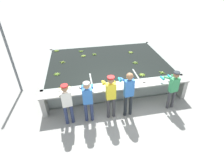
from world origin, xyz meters
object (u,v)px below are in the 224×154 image
at_px(worker_3, 129,90).
at_px(worker_4, 173,87).
at_px(worker_1, 88,98).
at_px(banana_bunch_floating_8, 131,52).
at_px(banana_bunch_floating_4, 57,51).
at_px(banana_bunch_floating_6, 94,54).
at_px(banana_bunch_floating_1, 162,73).
at_px(banana_bunch_floating_3, 142,75).
at_px(banana_bunch_floating_0, 135,63).
at_px(worker_0, 67,101).
at_px(support_post_left, 11,57).
at_px(banana_bunch_floating_9, 83,56).
at_px(worker_2, 111,93).
at_px(banana_bunch_floating_7, 57,74).
at_px(banana_bunch_floating_5, 62,62).
at_px(banana_bunch_floating_2, 81,51).
at_px(knife_0, 81,89).
at_px(knife_1, 146,82).

relative_size(worker_3, worker_4, 1.12).
distance_m(worker_1, banana_bunch_floating_8, 4.23).
height_order(banana_bunch_floating_4, banana_bunch_floating_6, same).
distance_m(banana_bunch_floating_1, banana_bunch_floating_3, 0.87).
bearing_deg(banana_bunch_floating_0, worker_0, -143.79).
bearing_deg(support_post_left, banana_bunch_floating_6, 20.03).
height_order(worker_0, banana_bunch_floating_9, worker_0).
height_order(worker_2, banana_bunch_floating_8, worker_2).
height_order(worker_2, banana_bunch_floating_7, worker_2).
xyz_separation_m(worker_3, banana_bunch_floating_5, (-2.29, 2.98, -0.18)).
xyz_separation_m(worker_1, support_post_left, (-2.75, 2.31, 0.65)).
bearing_deg(banana_bunch_floating_9, worker_3, -69.57).
relative_size(worker_4, banana_bunch_floating_4, 5.56).
xyz_separation_m(banana_bunch_floating_5, banana_bunch_floating_7, (-0.19, -1.07, -0.00)).
bearing_deg(banana_bunch_floating_1, banana_bunch_floating_5, 155.96).
bearing_deg(worker_0, banana_bunch_floating_1, 16.64).
height_order(worker_3, banana_bunch_floating_8, worker_3).
xyz_separation_m(banana_bunch_floating_0, banana_bunch_floating_8, (0.14, 1.17, -0.00)).
bearing_deg(banana_bunch_floating_6, banana_bunch_floating_1, -43.19).
xyz_separation_m(banana_bunch_floating_2, banana_bunch_floating_6, (0.64, -0.54, 0.00)).
xyz_separation_m(banana_bunch_floating_5, banana_bunch_floating_6, (1.54, 0.56, 0.00)).
height_order(worker_0, banana_bunch_floating_2, worker_0).
height_order(banana_bunch_floating_7, banana_bunch_floating_9, same).
height_order(worker_4, banana_bunch_floating_1, worker_4).
height_order(worker_4, banana_bunch_floating_9, worker_4).
xyz_separation_m(banana_bunch_floating_5, knife_0, (0.72, -2.31, -0.01)).
height_order(banana_bunch_floating_8, support_post_left, support_post_left).
bearing_deg(support_post_left, banana_bunch_floating_3, -12.76).
height_order(worker_3, support_post_left, support_post_left).
height_order(banana_bunch_floating_0, banana_bunch_floating_7, same).
height_order(worker_2, banana_bunch_floating_6, worker_2).
bearing_deg(banana_bunch_floating_2, worker_2, -79.23).
distance_m(worker_1, banana_bunch_floating_2, 4.08).
height_order(banana_bunch_floating_1, banana_bunch_floating_7, same).
distance_m(worker_4, banana_bunch_floating_9, 4.53).
xyz_separation_m(banana_bunch_floating_4, banana_bunch_floating_6, (1.90, -0.86, 0.00)).
height_order(banana_bunch_floating_1, banana_bunch_floating_9, same).
xyz_separation_m(worker_2, banana_bunch_floating_3, (1.53, 1.14, -0.14)).
distance_m(banana_bunch_floating_4, support_post_left, 2.66).
relative_size(worker_0, banana_bunch_floating_3, 5.58).
bearing_deg(banana_bunch_floating_4, worker_2, -65.08).
bearing_deg(worker_3, banana_bunch_floating_3, 51.62).
relative_size(worker_2, knife_1, 4.81).
height_order(worker_0, banana_bunch_floating_4, worker_0).
xyz_separation_m(banana_bunch_floating_3, banana_bunch_floating_5, (-3.21, 1.82, 0.00)).
distance_m(banana_bunch_floating_2, banana_bunch_floating_3, 3.72).
xyz_separation_m(banana_bunch_floating_1, knife_0, (-3.36, -0.50, -0.01)).
height_order(knife_0, knife_1, same).
bearing_deg(banana_bunch_floating_7, banana_bunch_floating_1, -9.96).
bearing_deg(worker_2, banana_bunch_floating_8, 62.93).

